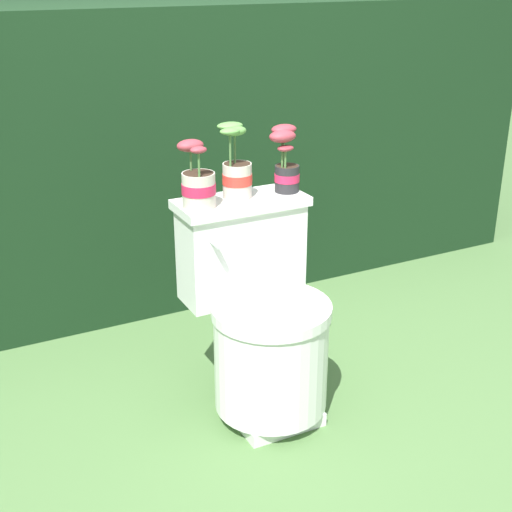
# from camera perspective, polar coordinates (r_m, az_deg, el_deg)

# --- Properties ---
(ground_plane) EXTENTS (12.00, 12.00, 0.00)m
(ground_plane) POSITION_cam_1_polar(r_m,az_deg,el_deg) (2.52, 1.23, -12.15)
(ground_plane) COLOR #4C703D
(hedge_backdrop) EXTENTS (3.68, 0.82, 1.28)m
(hedge_backdrop) POSITION_cam_1_polar(r_m,az_deg,el_deg) (3.32, -9.03, 8.39)
(hedge_backdrop) COLOR black
(hedge_backdrop) RESTS_ON ground
(toilet) EXTENTS (0.44, 0.51, 0.71)m
(toilet) POSITION_cam_1_polar(r_m,az_deg,el_deg) (2.38, 0.45, -5.41)
(toilet) COLOR white
(toilet) RESTS_ON ground
(potted_plant_left) EXTENTS (0.11, 0.13, 0.21)m
(potted_plant_left) POSITION_cam_1_polar(r_m,az_deg,el_deg) (2.25, -4.68, 5.80)
(potted_plant_left) COLOR beige
(potted_plant_left) RESTS_ON toilet
(potted_plant_midleft) EXTENTS (0.12, 0.11, 0.24)m
(potted_plant_midleft) POSITION_cam_1_polar(r_m,az_deg,el_deg) (2.33, -1.59, 6.89)
(potted_plant_midleft) COLOR beige
(potted_plant_midleft) RESTS_ON toilet
(potted_plant_middle) EXTENTS (0.12, 0.09, 0.23)m
(potted_plant_middle) POSITION_cam_1_polar(r_m,az_deg,el_deg) (2.39, 2.39, 7.47)
(potted_plant_middle) COLOR #262628
(potted_plant_middle) RESTS_ON toilet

